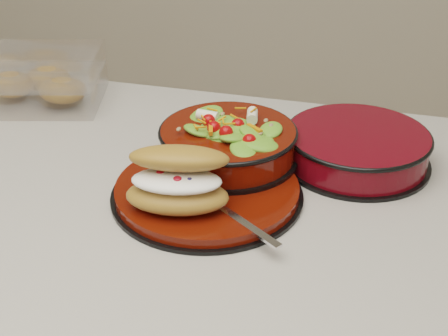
% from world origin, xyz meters
% --- Properties ---
extents(dinner_plate, '(0.28, 0.28, 0.02)m').
position_xyz_m(dinner_plate, '(0.16, -0.00, 0.91)').
color(dinner_plate, black).
rests_on(dinner_plate, island_counter).
extents(salad_bowl, '(0.22, 0.22, 0.09)m').
position_xyz_m(salad_bowl, '(0.17, 0.08, 0.95)').
color(salad_bowl, black).
rests_on(salad_bowl, dinner_plate).
extents(croissant, '(0.15, 0.11, 0.08)m').
position_xyz_m(croissant, '(0.14, -0.06, 0.96)').
color(croissant, '#A26F31').
rests_on(croissant, dinner_plate).
extents(fork, '(0.14, 0.10, 0.00)m').
position_xyz_m(fork, '(0.22, -0.07, 0.92)').
color(fork, silver).
rests_on(fork, dinner_plate).
extents(pastry_box, '(0.28, 0.23, 0.09)m').
position_xyz_m(pastry_box, '(-0.25, 0.24, 0.94)').
color(pastry_box, white).
rests_on(pastry_box, island_counter).
extents(extra_bowl, '(0.23, 0.23, 0.05)m').
position_xyz_m(extra_bowl, '(0.36, 0.16, 0.93)').
color(extra_bowl, black).
rests_on(extra_bowl, island_counter).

